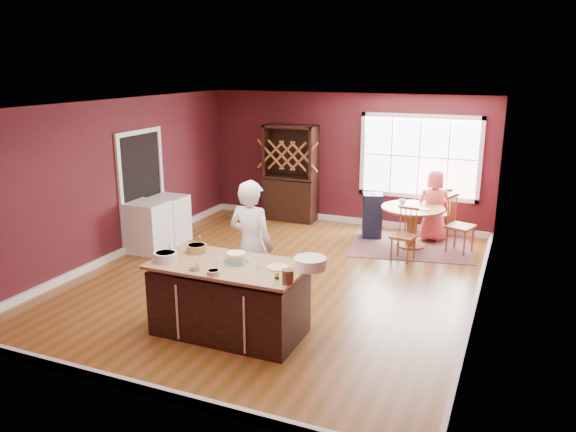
% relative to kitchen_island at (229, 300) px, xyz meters
% --- Properties ---
extents(room_shell, '(7.00, 7.00, 7.00)m').
position_rel_kitchen_island_xyz_m(room_shell, '(-0.21, 1.94, 0.91)').
color(room_shell, brown).
rests_on(room_shell, ground).
extents(window, '(2.36, 0.10, 1.66)m').
position_rel_kitchen_island_xyz_m(window, '(1.29, 5.41, 1.06)').
color(window, white).
rests_on(window, room_shell).
extents(doorway, '(0.08, 1.26, 2.13)m').
position_rel_kitchen_island_xyz_m(doorway, '(-3.18, 2.54, 0.59)').
color(doorway, white).
rests_on(doorway, room_shell).
extents(kitchen_island, '(1.89, 0.99, 0.92)m').
position_rel_kitchen_island_xyz_m(kitchen_island, '(0.00, 0.00, 0.00)').
color(kitchen_island, black).
rests_on(kitchen_island, ground).
extents(dining_table, '(1.14, 1.14, 0.75)m').
position_rel_kitchen_island_xyz_m(dining_table, '(1.42, 4.33, 0.10)').
color(dining_table, brown).
rests_on(dining_table, ground).
extents(baker, '(0.70, 0.50, 1.81)m').
position_rel_kitchen_island_xyz_m(baker, '(-0.07, 0.76, 0.46)').
color(baker, white).
rests_on(baker, ground).
extents(layer_cake, '(0.32, 0.32, 0.13)m').
position_rel_kitchen_island_xyz_m(layer_cake, '(0.07, 0.06, 0.55)').
color(layer_cake, white).
rests_on(layer_cake, kitchen_island).
extents(bowl_blue, '(0.29, 0.29, 0.11)m').
position_rel_kitchen_island_xyz_m(bowl_blue, '(-0.76, -0.21, 0.54)').
color(bowl_blue, white).
rests_on(bowl_blue, kitchen_island).
extents(bowl_yellow, '(0.27, 0.27, 0.10)m').
position_rel_kitchen_island_xyz_m(bowl_yellow, '(-0.58, 0.22, 0.53)').
color(bowl_yellow, '#8A6749').
rests_on(bowl_yellow, kitchen_island).
extents(bowl_pink, '(0.14, 0.14, 0.05)m').
position_rel_kitchen_island_xyz_m(bowl_pink, '(-0.27, -0.34, 0.51)').
color(bowl_pink, silver).
rests_on(bowl_pink, kitchen_island).
extents(bowl_olive, '(0.15, 0.15, 0.06)m').
position_rel_kitchen_island_xyz_m(bowl_olive, '(0.02, -0.40, 0.51)').
color(bowl_olive, beige).
rests_on(bowl_olive, kitchen_island).
extents(drinking_glass, '(0.08, 0.08, 0.15)m').
position_rel_kitchen_island_xyz_m(drinking_glass, '(0.41, -0.02, 0.56)').
color(drinking_glass, silver).
rests_on(drinking_glass, kitchen_island).
extents(dinner_plate, '(0.26, 0.26, 0.02)m').
position_rel_kitchen_island_xyz_m(dinner_plate, '(0.62, 0.09, 0.49)').
color(dinner_plate, beige).
rests_on(dinner_plate, kitchen_island).
extents(white_tub, '(0.39, 0.39, 0.13)m').
position_rel_kitchen_island_xyz_m(white_tub, '(0.97, 0.23, 0.55)').
color(white_tub, white).
rests_on(white_tub, kitchen_island).
extents(stoneware_crock, '(0.13, 0.13, 0.16)m').
position_rel_kitchen_island_xyz_m(stoneware_crock, '(0.91, -0.30, 0.56)').
color(stoneware_crock, '#442E19').
rests_on(stoneware_crock, kitchen_island).
extents(toy_figurine, '(0.05, 0.05, 0.09)m').
position_rel_kitchen_island_xyz_m(toy_figurine, '(0.75, -0.24, 0.52)').
color(toy_figurine, yellow).
rests_on(toy_figurine, kitchen_island).
extents(rug, '(2.42, 2.03, 0.01)m').
position_rel_kitchen_island_xyz_m(rug, '(1.42, 4.33, -0.43)').
color(rug, brown).
rests_on(rug, ground).
extents(chair_east, '(0.54, 0.55, 1.04)m').
position_rel_kitchen_island_xyz_m(chair_east, '(2.27, 4.35, 0.08)').
color(chair_east, brown).
rests_on(chair_east, ground).
extents(chair_south, '(0.45, 0.43, 0.92)m').
position_rel_kitchen_island_xyz_m(chair_south, '(1.43, 3.54, 0.02)').
color(chair_south, brown).
rests_on(chair_south, ground).
extents(chair_north, '(0.52, 0.50, 1.02)m').
position_rel_kitchen_island_xyz_m(chair_north, '(1.77, 5.12, 0.07)').
color(chair_north, brown).
rests_on(chair_north, ground).
extents(seated_woman, '(0.76, 0.59, 1.37)m').
position_rel_kitchen_island_xyz_m(seated_woman, '(1.71, 4.86, 0.25)').
color(seated_woman, '#E85A5F').
rests_on(seated_woman, ground).
extents(high_chair, '(0.46, 0.46, 0.90)m').
position_rel_kitchen_island_xyz_m(high_chair, '(0.60, 4.61, 0.01)').
color(high_chair, '#121D35').
rests_on(high_chair, ground).
extents(toddler, '(0.18, 0.14, 0.26)m').
position_rel_kitchen_island_xyz_m(toddler, '(0.67, 4.68, 0.37)').
color(toddler, '#8CA5BF').
rests_on(toddler, high_chair).
extents(table_plate, '(0.20, 0.20, 0.01)m').
position_rel_kitchen_island_xyz_m(table_plate, '(1.64, 4.23, 0.32)').
color(table_plate, beige).
rests_on(table_plate, dining_table).
extents(table_cup, '(0.15, 0.15, 0.09)m').
position_rel_kitchen_island_xyz_m(table_cup, '(1.19, 4.48, 0.36)').
color(table_cup, silver).
rests_on(table_cup, dining_table).
extents(hutch, '(1.11, 0.46, 2.03)m').
position_rel_kitchen_island_xyz_m(hutch, '(-1.34, 5.16, 0.58)').
color(hutch, '#3A2111').
rests_on(hutch, ground).
extents(washer, '(0.63, 0.61, 0.91)m').
position_rel_kitchen_island_xyz_m(washer, '(-2.85, 2.22, 0.02)').
color(washer, silver).
rests_on(washer, ground).
extents(dryer, '(0.60, 0.59, 0.88)m').
position_rel_kitchen_island_xyz_m(dryer, '(-2.85, 2.86, -0.00)').
color(dryer, white).
rests_on(dryer, ground).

